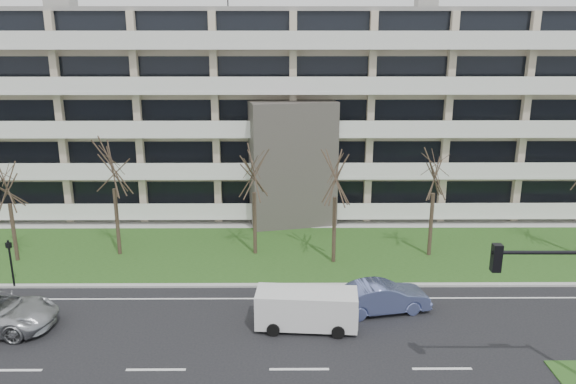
{
  "coord_description": "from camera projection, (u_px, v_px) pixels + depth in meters",
  "views": [
    {
      "loc": [
        -0.59,
        -20.54,
        13.57
      ],
      "look_at": [
        -0.41,
        10.0,
        4.88
      ],
      "focal_mm": 35.0,
      "sensor_mm": 36.0,
      "label": 1
    }
  ],
  "objects": [
    {
      "name": "tree_4",
      "position": [
        336.0,
        171.0,
        32.85
      ],
      "size": [
        3.72,
        3.72,
        7.45
      ],
      "color": "#382B21",
      "rests_on": "ground"
    },
    {
      "name": "tree_1",
      "position": [
        7.0,
        181.0,
        33.24
      ],
      "size": [
        3.29,
        3.29,
        6.58
      ],
      "color": "#382B21",
      "rests_on": "ground"
    },
    {
      "name": "tree_2",
      "position": [
        112.0,
        162.0,
        33.97
      ],
      "size": [
        3.88,
        3.88,
        7.76
      ],
      "color": "#382B21",
      "rests_on": "ground"
    },
    {
      "name": "grass_verge",
      "position": [
        294.0,
        252.0,
        35.97
      ],
      "size": [
        90.0,
        10.0,
        0.06
      ],
      "primitive_type": "cube",
      "color": "#224A18",
      "rests_on": "ground"
    },
    {
      "name": "ground",
      "position": [
        299.0,
        369.0,
        23.48
      ],
      "size": [
        160.0,
        160.0,
        0.0
      ],
      "primitive_type": "plane",
      "color": "black",
      "rests_on": "ground"
    },
    {
      "name": "white_van",
      "position": [
        308.0,
        306.0,
        26.52
      ],
      "size": [
        4.91,
        2.27,
        1.85
      ],
      "rotation": [
        0.0,
        0.0,
        -0.08
      ],
      "color": "white",
      "rests_on": "ground"
    },
    {
      "name": "lane_edge_line",
      "position": [
        296.0,
        298.0,
        29.73
      ],
      "size": [
        90.0,
        0.12,
        0.01
      ],
      "primitive_type": "cube",
      "color": "white",
      "rests_on": "ground"
    },
    {
      "name": "blue_sedan",
      "position": [
        382.0,
        297.0,
        28.17
      ],
      "size": [
        4.98,
        2.57,
        1.56
      ],
      "primitive_type": "imported",
      "rotation": [
        0.0,
        0.0,
        1.77
      ],
      "color": "#6775B3",
      "rests_on": "ground"
    },
    {
      "name": "pedestrian_signal",
      "position": [
        10.0,
        258.0,
        30.48
      ],
      "size": [
        0.32,
        0.3,
        2.8
      ],
      "rotation": [
        0.0,
        0.0,
        -0.43
      ],
      "color": "black",
      "rests_on": "ground"
    },
    {
      "name": "sidewalk",
      "position": [
        293.0,
        224.0,
        41.26
      ],
      "size": [
        90.0,
        2.0,
        0.08
      ],
      "primitive_type": "cube",
      "color": "#B2B2AD",
      "rests_on": "ground"
    },
    {
      "name": "apartment_building",
      "position": [
        292.0,
        109.0,
        45.75
      ],
      "size": [
        60.5,
        15.1,
        18.75
      ],
      "color": "#C4B698",
      "rests_on": "ground"
    },
    {
      "name": "tree_5",
      "position": [
        435.0,
        168.0,
        33.92
      ],
      "size": [
        3.66,
        3.66,
        7.31
      ],
      "color": "#382B21",
      "rests_on": "ground"
    },
    {
      "name": "curb",
      "position": [
        296.0,
        285.0,
        31.16
      ],
      "size": [
        90.0,
        0.35,
        0.12
      ],
      "primitive_type": "cube",
      "color": "#B2B2AD",
      "rests_on": "ground"
    },
    {
      "name": "tree_3",
      "position": [
        254.0,
        168.0,
        34.19
      ],
      "size": [
        3.63,
        3.63,
        7.26
      ],
      "color": "#382B21",
      "rests_on": "ground"
    }
  ]
}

